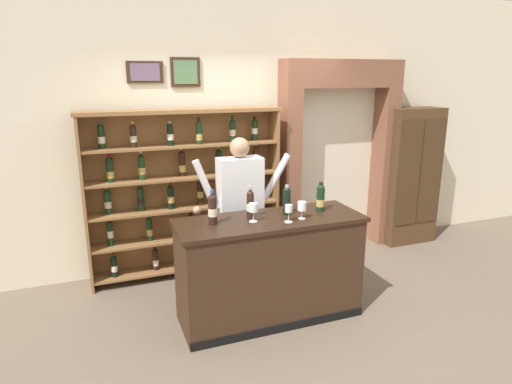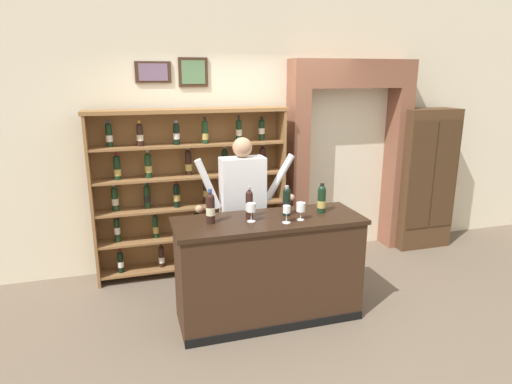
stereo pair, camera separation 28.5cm
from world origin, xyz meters
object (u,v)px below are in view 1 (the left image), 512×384
at_px(tasting_bottle_riserva, 321,197).
at_px(wine_glass_spare, 253,208).
at_px(tasting_bottle_chianti, 213,209).
at_px(tasting_bottle_grappa, 250,204).
at_px(shopkeeper, 240,199).
at_px(side_cabinet, 410,176).
at_px(tasting_counter, 270,268).
at_px(tasting_bottle_super_tuscan, 287,200).
at_px(wine_glass_center, 289,210).
at_px(wine_shelf, 185,188).
at_px(wine_glass_right, 302,207).

bearing_deg(tasting_bottle_riserva, wine_glass_spare, -174.13).
distance_m(tasting_bottle_chianti, tasting_bottle_grappa, 0.37).
bearing_deg(tasting_bottle_riserva, shopkeeper, 139.11).
distance_m(tasting_bottle_chianti, wine_glass_spare, 0.36).
relative_size(tasting_bottle_chianti, wine_glass_spare, 1.82).
bearing_deg(tasting_bottle_grappa, tasting_bottle_chianti, -172.79).
relative_size(side_cabinet, wine_glass_spare, 10.83).
relative_size(tasting_counter, wine_glass_spare, 10.21).
height_order(tasting_bottle_super_tuscan, wine_glass_center, tasting_bottle_super_tuscan).
bearing_deg(side_cabinet, wine_glass_spare, -155.83).
relative_size(wine_shelf, wine_glass_right, 13.64).
xyz_separation_m(wine_shelf, tasting_bottle_chianti, (-0.01, -1.21, 0.11)).
distance_m(tasting_bottle_chianti, tasting_bottle_super_tuscan, 0.72).
xyz_separation_m(tasting_bottle_grappa, wine_glass_right, (0.43, -0.19, -0.02)).
xyz_separation_m(shopkeeper, wine_glass_right, (0.35, -0.70, 0.08)).
bearing_deg(tasting_bottle_grappa, tasting_bottle_super_tuscan, -3.88).
height_order(side_cabinet, tasting_bottle_chianti, side_cabinet).
bearing_deg(wine_glass_right, tasting_bottle_chianti, 169.54).
relative_size(shopkeeper, wine_glass_center, 10.42).
xyz_separation_m(tasting_bottle_chianti, tasting_bottle_super_tuscan, (0.72, 0.02, -0.00)).
bearing_deg(wine_glass_spare, tasting_bottle_chianti, 169.66).
bearing_deg(shopkeeper, tasting_bottle_riserva, -40.89).
bearing_deg(tasting_bottle_super_tuscan, wine_shelf, 120.68).
distance_m(tasting_counter, shopkeeper, 0.79).
height_order(tasting_bottle_grappa, tasting_bottle_super_tuscan, tasting_bottle_grappa).
relative_size(wine_shelf, tasting_bottle_riserva, 7.79).
xyz_separation_m(tasting_bottle_chianti, wine_glass_center, (0.64, -0.19, -0.03)).
distance_m(tasting_counter, tasting_bottle_grappa, 0.66).
height_order(tasting_bottle_grappa, wine_glass_spare, tasting_bottle_grappa).
relative_size(wine_shelf, side_cabinet, 1.20).
relative_size(side_cabinet, tasting_bottle_grappa, 6.21).
bearing_deg(shopkeeper, tasting_bottle_grappa, -98.49).
distance_m(wine_shelf, shopkeeper, 0.79).
bearing_deg(wine_shelf, tasting_counter, -67.49).
xyz_separation_m(tasting_counter, wine_glass_spare, (-0.18, -0.03, 0.62)).
relative_size(tasting_bottle_super_tuscan, tasting_bottle_riserva, 1.00).
xyz_separation_m(wine_shelf, wine_glass_right, (0.78, -1.36, 0.08)).
bearing_deg(wine_glass_right, side_cabinet, 29.69).
relative_size(shopkeeper, wine_glass_right, 10.28).
bearing_deg(wine_glass_center, tasting_bottle_riserva, 24.77).
relative_size(tasting_bottle_grappa, wine_glass_right, 1.84).
relative_size(tasting_bottle_chianti, tasting_bottle_super_tuscan, 1.09).
relative_size(tasting_counter, tasting_bottle_super_tuscan, 6.12).
distance_m(side_cabinet, tasting_bottle_riserva, 2.34).
bearing_deg(tasting_counter, wine_glass_right, -23.11).
bearing_deg(wine_glass_center, wine_glass_spare, 156.89).
height_order(wine_shelf, tasting_bottle_super_tuscan, wine_shelf).
height_order(tasting_bottle_chianti, wine_glass_spare, tasting_bottle_chianti).
height_order(shopkeeper, wine_glass_spare, shopkeeper).
height_order(side_cabinet, tasting_counter, side_cabinet).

